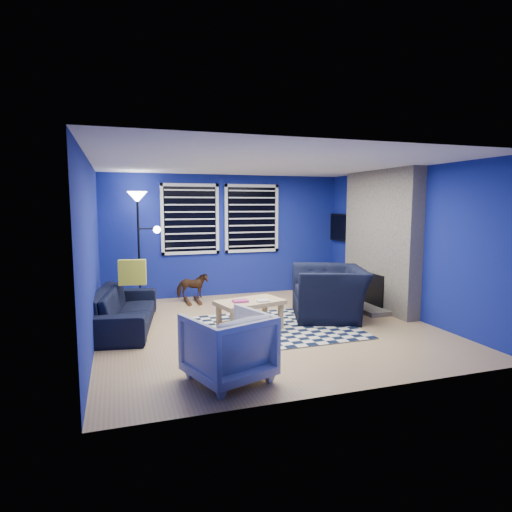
{
  "coord_description": "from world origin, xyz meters",
  "views": [
    {
      "loc": [
        -2.16,
        -6.14,
        1.89
      ],
      "look_at": [
        -0.06,
        0.3,
        1.08
      ],
      "focal_mm": 30.0,
      "sensor_mm": 36.0,
      "label": 1
    }
  ],
  "objects_px": {
    "armchair_big": "(329,293)",
    "coffee_table": "(250,309)",
    "armchair_bent": "(228,347)",
    "sofa": "(124,309)",
    "cabinet": "(309,280)",
    "rocking_horse": "(192,286)",
    "floor_lamp": "(139,213)",
    "tv": "(343,228)"
  },
  "relations": [
    {
      "from": "tv",
      "to": "armchair_bent",
      "type": "height_order",
      "value": "tv"
    },
    {
      "from": "sofa",
      "to": "coffee_table",
      "type": "distance_m",
      "value": 1.94
    },
    {
      "from": "cabinet",
      "to": "floor_lamp",
      "type": "bearing_deg",
      "value": 177.97
    },
    {
      "from": "sofa",
      "to": "armchair_big",
      "type": "bearing_deg",
      "value": -87.97
    },
    {
      "from": "tv",
      "to": "rocking_horse",
      "type": "relative_size",
      "value": 1.69
    },
    {
      "from": "cabinet",
      "to": "armchair_big",
      "type": "bearing_deg",
      "value": -111.07
    },
    {
      "from": "armchair_big",
      "to": "coffee_table",
      "type": "distance_m",
      "value": 1.54
    },
    {
      "from": "rocking_horse",
      "to": "floor_lamp",
      "type": "distance_m",
      "value": 1.71
    },
    {
      "from": "rocking_horse",
      "to": "floor_lamp",
      "type": "relative_size",
      "value": 0.28
    },
    {
      "from": "armchair_big",
      "to": "rocking_horse",
      "type": "height_order",
      "value": "armchair_big"
    },
    {
      "from": "cabinet",
      "to": "coffee_table",
      "type": "bearing_deg",
      "value": -136.05
    },
    {
      "from": "rocking_horse",
      "to": "cabinet",
      "type": "height_order",
      "value": "rocking_horse"
    },
    {
      "from": "armchair_big",
      "to": "armchair_bent",
      "type": "bearing_deg",
      "value": -30.06
    },
    {
      "from": "coffee_table",
      "to": "armchair_bent",
      "type": "bearing_deg",
      "value": -114.6
    },
    {
      "from": "armchair_big",
      "to": "cabinet",
      "type": "distance_m",
      "value": 2.16
    },
    {
      "from": "armchair_bent",
      "to": "floor_lamp",
      "type": "xyz_separation_m",
      "value": [
        -0.69,
        3.88,
        1.37
      ]
    },
    {
      "from": "armchair_big",
      "to": "rocking_horse",
      "type": "distance_m",
      "value": 2.7
    },
    {
      "from": "armchair_big",
      "to": "cabinet",
      "type": "bearing_deg",
      "value": -177.59
    },
    {
      "from": "cabinet",
      "to": "tv",
      "type": "bearing_deg",
      "value": -25.77
    },
    {
      "from": "rocking_horse",
      "to": "armchair_big",
      "type": "bearing_deg",
      "value": -126.92
    },
    {
      "from": "coffee_table",
      "to": "floor_lamp",
      "type": "xyz_separation_m",
      "value": [
        -1.45,
        2.22,
        1.41
      ]
    },
    {
      "from": "armchair_big",
      "to": "floor_lamp",
      "type": "xyz_separation_m",
      "value": [
        -2.95,
        1.89,
        1.32
      ]
    },
    {
      "from": "sofa",
      "to": "cabinet",
      "type": "relative_size",
      "value": 3.46
    },
    {
      "from": "sofa",
      "to": "rocking_horse",
      "type": "distance_m",
      "value": 1.91
    },
    {
      "from": "sofa",
      "to": "rocking_horse",
      "type": "height_order",
      "value": "sofa"
    },
    {
      "from": "rocking_horse",
      "to": "coffee_table",
      "type": "distance_m",
      "value": 2.21
    },
    {
      "from": "armchair_bent",
      "to": "rocking_horse",
      "type": "height_order",
      "value": "armchair_bent"
    },
    {
      "from": "tv",
      "to": "sofa",
      "type": "bearing_deg",
      "value": -162.68
    },
    {
      "from": "tv",
      "to": "armchair_bent",
      "type": "bearing_deg",
      "value": -132.65
    },
    {
      "from": "tv",
      "to": "floor_lamp",
      "type": "distance_m",
      "value": 4.22
    },
    {
      "from": "sofa",
      "to": "rocking_horse",
      "type": "bearing_deg",
      "value": -33.4
    },
    {
      "from": "armchair_big",
      "to": "armchair_bent",
      "type": "relative_size",
      "value": 1.59
    },
    {
      "from": "sofa",
      "to": "armchair_big",
      "type": "relative_size",
      "value": 1.59
    },
    {
      "from": "coffee_table",
      "to": "cabinet",
      "type": "relative_size",
      "value": 1.81
    },
    {
      "from": "rocking_horse",
      "to": "coffee_table",
      "type": "xyz_separation_m",
      "value": [
        0.5,
        -2.15,
        0.02
      ]
    },
    {
      "from": "sofa",
      "to": "floor_lamp",
      "type": "xyz_separation_m",
      "value": [
        0.34,
        1.48,
        1.44
      ]
    },
    {
      "from": "sofa",
      "to": "armchair_big",
      "type": "height_order",
      "value": "armchair_big"
    },
    {
      "from": "armchair_bent",
      "to": "coffee_table",
      "type": "height_order",
      "value": "armchair_bent"
    },
    {
      "from": "tv",
      "to": "armchair_big",
      "type": "relative_size",
      "value": 0.77
    },
    {
      "from": "armchair_big",
      "to": "armchair_bent",
      "type": "height_order",
      "value": "armchair_big"
    },
    {
      "from": "armchair_big",
      "to": "sofa",
      "type": "bearing_deg",
      "value": -78.49
    },
    {
      "from": "sofa",
      "to": "floor_lamp",
      "type": "height_order",
      "value": "floor_lamp"
    }
  ]
}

